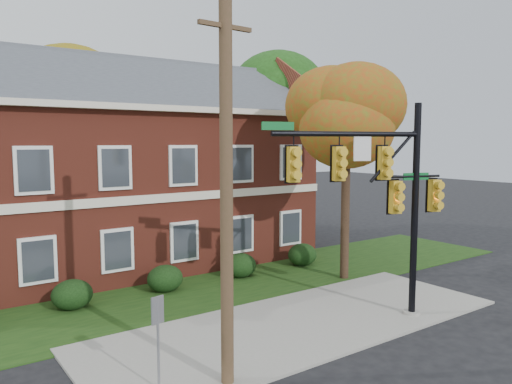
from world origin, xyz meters
TOP-DOWN VIEW (x-y plane):
  - ground at (0.00, 0.00)m, footprint 120.00×120.00m
  - sidewalk at (0.00, 1.00)m, footprint 14.00×5.00m
  - grass_strip at (0.00, 6.00)m, footprint 30.00×6.00m
  - apartment_building at (-2.00, 11.95)m, footprint 18.80×8.80m
  - hedge_left at (-5.50, 6.70)m, footprint 1.40×1.26m
  - hedge_center at (-2.00, 6.70)m, footprint 1.40×1.26m
  - hedge_right at (1.50, 6.70)m, footprint 1.40×1.26m
  - hedge_far_right at (5.00, 6.70)m, footprint 1.40×1.26m
  - tree_near_right at (5.22, 3.87)m, footprint 4.50×4.25m
  - tree_right_rear at (9.31, 12.81)m, footprint 6.30×5.95m
  - tree_far_rear at (-0.66, 19.79)m, footprint 6.84×6.46m
  - traffic_signal at (2.32, -0.19)m, footprint 6.08×1.97m
  - utility_pole at (-4.03, -1.00)m, footprint 1.41×0.32m
  - sign_post at (-5.50, -0.36)m, footprint 0.33×0.11m

SIDE VIEW (x-z plane):
  - ground at x=0.00m, z-range 0.00..0.00m
  - grass_strip at x=0.00m, z-range 0.00..0.04m
  - sidewalk at x=0.00m, z-range 0.00..0.08m
  - hedge_left at x=-5.50m, z-range 0.00..1.05m
  - hedge_center at x=-2.00m, z-range 0.00..1.05m
  - hedge_right at x=1.50m, z-range 0.00..1.05m
  - hedge_far_right at x=5.00m, z-range 0.00..1.05m
  - sign_post at x=-5.50m, z-range 0.41..2.70m
  - traffic_signal at x=2.32m, z-range 0.85..7.88m
  - utility_pole at x=-4.03m, z-range 0.06..9.12m
  - apartment_building at x=-2.00m, z-range 0.12..9.86m
  - tree_near_right at x=5.22m, z-range 2.38..10.96m
  - tree_right_rear at x=9.31m, z-range 2.81..13.43m
  - tree_far_rear at x=-0.66m, z-range 3.08..14.60m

